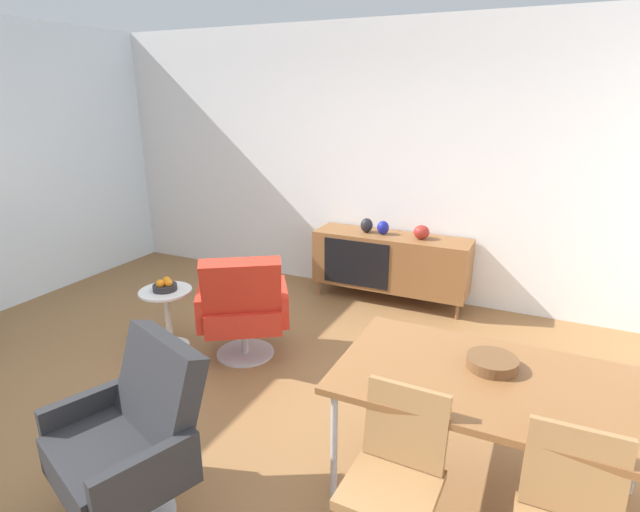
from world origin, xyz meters
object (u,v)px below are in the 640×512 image
at_px(armchair_black_shell, 131,437).
at_px(fruit_bowl, 165,286).
at_px(lounge_chair_red, 243,306).
at_px(sideboard, 390,261).
at_px(vase_ceramic_small, 367,225).
at_px(vase_cobalt, 421,232).
at_px(dining_table, 497,387).
at_px(dining_chair_front_left, 395,477).
at_px(vase_sculptural_dark, 383,228).
at_px(side_table_round, 167,312).
at_px(wooden_bowl_on_table, 492,363).

relative_size(armchair_black_shell, fruit_bowl, 4.73).
bearing_deg(lounge_chair_red, sideboard, 67.00).
bearing_deg(sideboard, vase_ceramic_small, 179.60).
bearing_deg(vase_cobalt, dining_table, -67.43).
bearing_deg(dining_chair_front_left, vase_ceramic_small, 112.53).
distance_m(sideboard, vase_sculptural_dark, 0.36).
distance_m(lounge_chair_red, side_table_round, 0.73).
bearing_deg(wooden_bowl_on_table, vase_sculptural_dark, 120.49).
height_order(dining_table, lounge_chair_red, lounge_chair_red).
height_order(vase_ceramic_small, armchair_black_shell, armchair_black_shell).
xyz_separation_m(vase_ceramic_small, fruit_bowl, (-1.14, -1.77, -0.23)).
height_order(vase_cobalt, vase_sculptural_dark, vase_sculptural_dark).
xyz_separation_m(vase_cobalt, side_table_round, (-1.72, -1.77, -0.47)).
bearing_deg(dining_table, dining_chair_front_left, -121.91).
bearing_deg(vase_ceramic_small, lounge_chair_red, -104.64).
distance_m(vase_cobalt, vase_ceramic_small, 0.58).
bearing_deg(side_table_round, armchair_black_shell, -53.60).
relative_size(vase_sculptural_dark, side_table_round, 0.27).
distance_m(vase_cobalt, wooden_bowl_on_table, 2.49).
bearing_deg(dining_table, sideboard, 118.49).
relative_size(sideboard, fruit_bowl, 8.00).
bearing_deg(dining_table, vase_sculptural_dark, 120.18).
bearing_deg(dining_chair_front_left, vase_cobalt, 102.42).
height_order(vase_sculptural_dark, vase_ceramic_small, vase_ceramic_small).
relative_size(sideboard, vase_cobalt, 10.20).
xyz_separation_m(vase_ceramic_small, dining_table, (1.58, -2.41, -0.10)).
distance_m(dining_table, dining_chair_front_left, 0.70).
bearing_deg(sideboard, vase_sculptural_dark, 178.86).
bearing_deg(dining_chair_front_left, side_table_round, 153.27).
distance_m(dining_table, fruit_bowl, 2.80).
xyz_separation_m(vase_ceramic_small, wooden_bowl_on_table, (1.53, -2.30, -0.02)).
bearing_deg(vase_sculptural_dark, dining_chair_front_left, -70.46).
xyz_separation_m(lounge_chair_red, fruit_bowl, (-0.71, -0.10, 0.09)).
height_order(sideboard, lounge_chair_red, lounge_chair_red).
bearing_deg(fruit_bowl, dining_chair_front_left, -26.75).
height_order(dining_chair_front_left, fruit_bowl, dining_chair_front_left).
bearing_deg(vase_cobalt, armchair_black_shell, -100.76).
bearing_deg(armchair_black_shell, dining_table, 27.88).
relative_size(vase_sculptural_dark, wooden_bowl_on_table, 0.54).
bearing_deg(vase_sculptural_dark, side_table_round, -126.80).
bearing_deg(side_table_round, sideboard, 51.26).
bearing_deg(wooden_bowl_on_table, armchair_black_shell, -148.48).
xyz_separation_m(wooden_bowl_on_table, dining_chair_front_left, (-0.30, -0.67, -0.30)).
bearing_deg(fruit_bowl, armchair_black_shell, -53.65).
height_order(armchair_black_shell, side_table_round, armchair_black_shell).
bearing_deg(dining_table, side_table_round, 166.82).
distance_m(vase_ceramic_small, dining_table, 2.88).
height_order(dining_chair_front_left, side_table_round, dining_chair_front_left).
bearing_deg(wooden_bowl_on_table, vase_ceramic_small, 123.67).
relative_size(vase_cobalt, side_table_round, 0.30).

